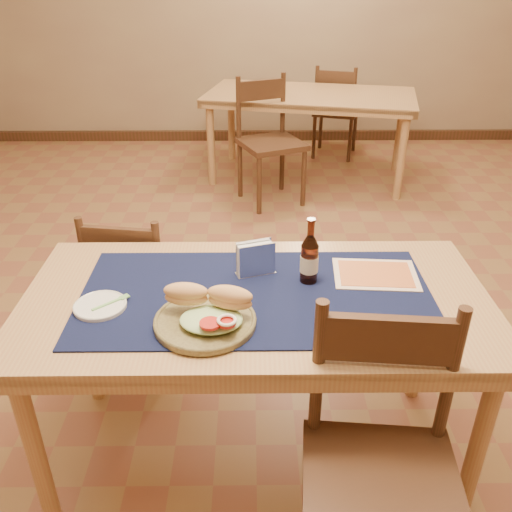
{
  "coord_description": "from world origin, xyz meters",
  "views": [
    {
      "loc": [
        -0.02,
        -2.35,
        1.77
      ],
      "look_at": [
        0.0,
        -0.7,
        0.85
      ],
      "focal_mm": 38.0,
      "sensor_mm": 36.0,
      "label": 1
    }
  ],
  "objects_px": {
    "chair_main_far": "(137,285)",
    "napkin_holder": "(256,259)",
    "sandwich_plate": "(207,315)",
    "main_table": "(256,315)",
    "beer_bottle": "(309,259)",
    "chair_main_near": "(381,470)",
    "back_table": "(310,103)"
  },
  "relations": [
    {
      "from": "chair_main_far",
      "to": "napkin_holder",
      "type": "bearing_deg",
      "value": -39.26
    },
    {
      "from": "sandwich_plate",
      "to": "napkin_holder",
      "type": "xyz_separation_m",
      "value": [
        0.15,
        0.31,
        0.03
      ]
    },
    {
      "from": "main_table",
      "to": "sandwich_plate",
      "type": "bearing_deg",
      "value": -132.68
    },
    {
      "from": "chair_main_far",
      "to": "beer_bottle",
      "type": "relative_size",
      "value": 3.42
    },
    {
      "from": "beer_bottle",
      "to": "napkin_holder",
      "type": "distance_m",
      "value": 0.2
    },
    {
      "from": "main_table",
      "to": "napkin_holder",
      "type": "height_order",
      "value": "napkin_holder"
    },
    {
      "from": "chair_main_near",
      "to": "main_table",
      "type": "bearing_deg",
      "value": 124.23
    },
    {
      "from": "chair_main_far",
      "to": "sandwich_plate",
      "type": "height_order",
      "value": "sandwich_plate"
    },
    {
      "from": "sandwich_plate",
      "to": "beer_bottle",
      "type": "distance_m",
      "value": 0.43
    },
    {
      "from": "napkin_holder",
      "to": "back_table",
      "type": "bearing_deg",
      "value": 80.59
    },
    {
      "from": "chair_main_near",
      "to": "chair_main_far",
      "type": "bearing_deg",
      "value": 129.26
    },
    {
      "from": "chair_main_near",
      "to": "beer_bottle",
      "type": "distance_m",
      "value": 0.71
    },
    {
      "from": "chair_main_far",
      "to": "beer_bottle",
      "type": "distance_m",
      "value": 0.98
    },
    {
      "from": "main_table",
      "to": "beer_bottle",
      "type": "height_order",
      "value": "beer_bottle"
    },
    {
      "from": "back_table",
      "to": "sandwich_plate",
      "type": "bearing_deg",
      "value": -101.14
    },
    {
      "from": "chair_main_near",
      "to": "napkin_holder",
      "type": "distance_m",
      "value": 0.8
    },
    {
      "from": "main_table",
      "to": "napkin_holder",
      "type": "distance_m",
      "value": 0.2
    },
    {
      "from": "sandwich_plate",
      "to": "napkin_holder",
      "type": "height_order",
      "value": "napkin_holder"
    },
    {
      "from": "beer_bottle",
      "to": "chair_main_near",
      "type": "bearing_deg",
      "value": -74.83
    },
    {
      "from": "beer_bottle",
      "to": "napkin_holder",
      "type": "relative_size",
      "value": 1.59
    },
    {
      "from": "chair_main_near",
      "to": "sandwich_plate",
      "type": "distance_m",
      "value": 0.68
    },
    {
      "from": "chair_main_near",
      "to": "beer_bottle",
      "type": "bearing_deg",
      "value": 105.17
    },
    {
      "from": "chair_main_near",
      "to": "sandwich_plate",
      "type": "relative_size",
      "value": 2.95
    },
    {
      "from": "chair_main_far",
      "to": "chair_main_near",
      "type": "relative_size",
      "value": 0.87
    },
    {
      "from": "main_table",
      "to": "back_table",
      "type": "distance_m",
      "value": 3.17
    },
    {
      "from": "back_table",
      "to": "chair_main_near",
      "type": "relative_size",
      "value": 1.99
    },
    {
      "from": "beer_bottle",
      "to": "napkin_holder",
      "type": "bearing_deg",
      "value": 164.77
    },
    {
      "from": "back_table",
      "to": "beer_bottle",
      "type": "bearing_deg",
      "value": -95.81
    },
    {
      "from": "beer_bottle",
      "to": "napkin_holder",
      "type": "xyz_separation_m",
      "value": [
        -0.19,
        0.05,
        -0.03
      ]
    },
    {
      "from": "chair_main_far",
      "to": "sandwich_plate",
      "type": "xyz_separation_m",
      "value": [
        0.4,
        -0.75,
        0.36
      ]
    },
    {
      "from": "back_table",
      "to": "napkin_holder",
      "type": "xyz_separation_m",
      "value": [
        -0.5,
        -3.0,
        0.15
      ]
    },
    {
      "from": "chair_main_near",
      "to": "napkin_holder",
      "type": "relative_size",
      "value": 6.27
    }
  ]
}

